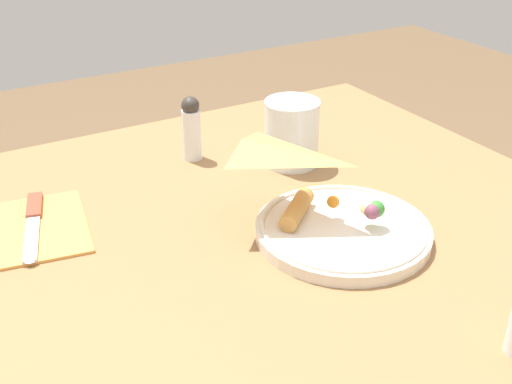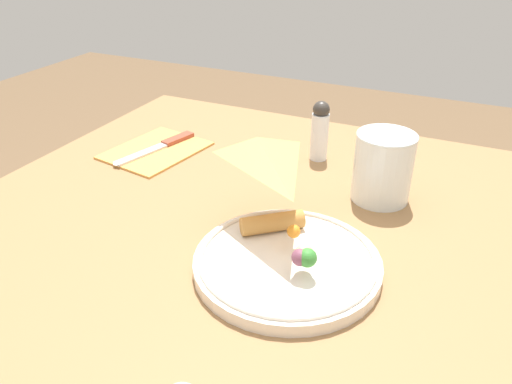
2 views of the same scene
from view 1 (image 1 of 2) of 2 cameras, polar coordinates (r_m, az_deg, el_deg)
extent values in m
cube|color=olive|center=(0.80, 4.44, -6.64)|extent=(1.01, 0.89, 0.03)
cube|color=#4C3823|center=(1.50, 6.76, -4.78)|extent=(0.06, 0.06, 0.68)
cylinder|color=silver|center=(0.83, 7.71, -3.46)|extent=(0.23, 0.23, 0.02)
torus|color=silver|center=(0.83, 7.75, -2.90)|extent=(0.21, 0.21, 0.01)
pyramid|color=#DBA351|center=(0.82, 8.73, -2.56)|extent=(0.17, 0.16, 0.02)
cylinder|color=#C68942|center=(0.83, 3.65, -1.56)|extent=(0.07, 0.08, 0.02)
sphere|color=orange|center=(0.83, 6.88, -0.86)|extent=(0.02, 0.02, 0.02)
sphere|color=#388433|center=(0.82, 10.63, -1.50)|extent=(0.02, 0.02, 0.02)
sphere|color=#EFDB93|center=(0.82, 10.05, -1.49)|extent=(0.02, 0.02, 0.02)
sphere|color=#7A4256|center=(0.81, 10.30, -1.73)|extent=(0.02, 0.02, 0.02)
cylinder|color=white|center=(1.00, 3.18, 5.30)|extent=(0.09, 0.09, 0.10)
cylinder|color=white|center=(1.01, 3.15, 4.30)|extent=(0.08, 0.08, 0.07)
torus|color=white|center=(0.98, 3.26, 7.96)|extent=(0.09, 0.09, 0.00)
cube|color=#E59E4C|center=(0.89, -19.18, -3.08)|extent=(0.19, 0.16, 0.00)
cube|color=#99422D|center=(0.94, -19.10, -1.14)|extent=(0.07, 0.04, 0.01)
cube|color=silver|center=(0.86, -19.31, -3.95)|extent=(0.11, 0.04, 0.00)
ellipsoid|color=silver|center=(0.82, -19.45, -5.66)|extent=(0.02, 0.02, 0.00)
cylinder|color=white|center=(1.03, -5.52, 5.13)|extent=(0.03, 0.03, 0.08)
sphere|color=#38332D|center=(1.01, -5.65, 7.70)|extent=(0.03, 0.03, 0.03)
camera|label=2|loc=(0.63, 51.87, 11.94)|focal=35.00mm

